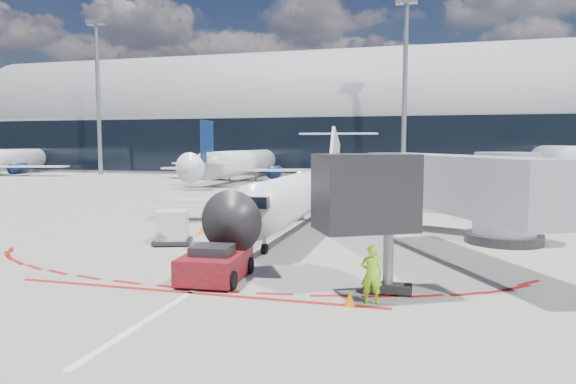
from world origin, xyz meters
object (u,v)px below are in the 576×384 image
(pushback_tug, at_px, (215,264))
(regional_jet, at_px, (309,190))
(uld_container, at_px, (172,228))
(ramp_worker, at_px, (371,274))

(pushback_tug, bearing_deg, regional_jet, 84.44)
(regional_jet, relative_size, uld_container, 11.49)
(regional_jet, distance_m, uld_container, 10.25)
(pushback_tug, xyz_separation_m, ramp_worker, (6.12, -1.41, 0.35))
(regional_jet, distance_m, pushback_tug, 14.68)
(regional_jet, bearing_deg, uld_container, -121.84)
(ramp_worker, bearing_deg, uld_container, -39.00)
(regional_jet, height_order, pushback_tug, regional_jet)
(uld_container, bearing_deg, ramp_worker, -52.42)
(pushback_tug, bearing_deg, uld_container, 125.68)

